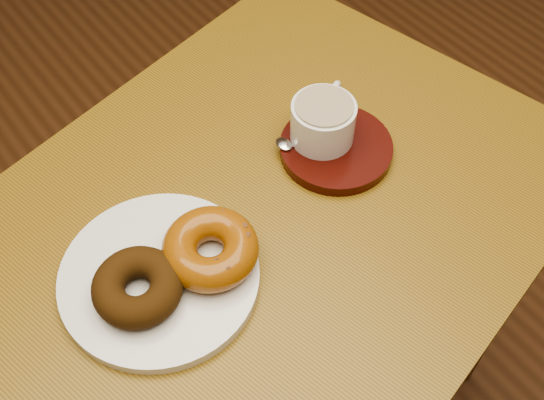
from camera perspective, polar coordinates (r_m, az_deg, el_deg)
ground at (r=1.72m, az=5.65°, el=-14.31°), size 6.00×6.00×0.00m
cafe_table at (r=1.03m, az=-0.88°, el=-5.59°), size 1.01×0.84×0.83m
donut_plate at (r=0.87m, az=-9.40°, el=-6.37°), size 0.32×0.32×0.02m
donut_cinnamon at (r=0.84m, az=-11.20°, el=-7.15°), size 0.15×0.15×0.04m
donut_caramel at (r=0.85m, az=-5.18°, el=-4.07°), size 0.12×0.12×0.04m
saucer at (r=0.99m, az=5.37°, el=4.32°), size 0.18×0.18×0.02m
coffee_cup at (r=0.97m, az=4.32°, el=6.67°), size 0.11×0.09×0.06m
teaspoon at (r=0.98m, az=1.48°, el=4.63°), size 0.06×0.08×0.01m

